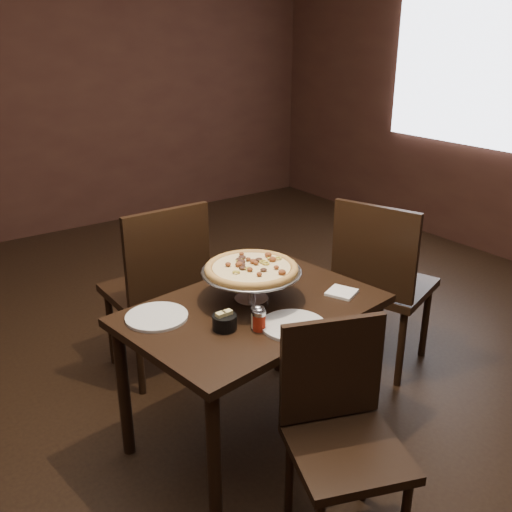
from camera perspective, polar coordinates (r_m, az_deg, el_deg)
room at (r=2.39m, az=1.34°, el=11.69°), size 6.04×7.04×2.84m
dining_table at (r=2.55m, az=-0.26°, el=-6.87°), size 1.19×0.88×0.69m
pizza_stand at (r=2.50m, az=-0.47°, el=-1.30°), size 0.45×0.45×0.18m
parmesan_shaker at (r=2.32m, az=0.18°, el=-6.14°), size 0.06×0.06×0.10m
pepper_flake_shaker at (r=2.30m, az=0.32°, el=-6.39°), size 0.06×0.06×0.10m
packet_caddy at (r=2.32m, az=-3.17°, el=-6.55°), size 0.10×0.10×0.08m
napkin_stack at (r=2.65m, az=8.57°, el=-3.62°), size 0.16×0.16×0.01m
plate_left at (r=2.44m, az=-9.90°, el=-6.00°), size 0.26×0.26×0.01m
plate_near at (r=2.34m, az=3.77°, el=-6.94°), size 0.27×0.27×0.01m
serving_spatula at (r=2.53m, az=1.10°, el=-1.16°), size 0.15×0.15×0.02m
chair_far at (r=3.10m, az=-9.70°, el=-2.87°), size 0.47×0.47×1.00m
chair_near at (r=2.20m, az=8.48°, el=-16.59°), size 0.51×0.51×0.85m
chair_side at (r=3.20m, az=12.40°, el=-2.32°), size 0.59×0.59×1.00m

